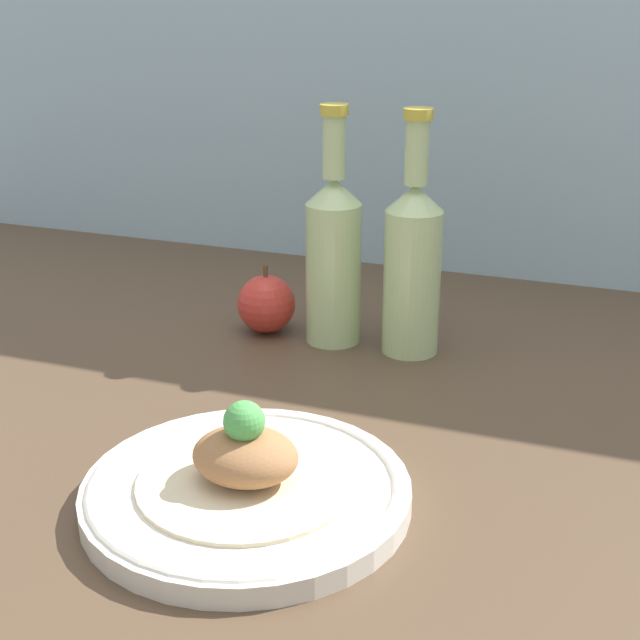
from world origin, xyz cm
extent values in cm
cube|color=brown|center=(0.00, 0.00, -2.00)|extent=(180.00, 110.00, 4.00)
cylinder|color=silver|center=(0.07, -16.56, 0.99)|extent=(27.78, 27.78, 1.98)
torus|color=silver|center=(0.07, -16.56, 1.68)|extent=(26.94, 26.94, 1.39)
cylinder|color=beige|center=(0.07, -16.56, 2.18)|extent=(18.41, 18.41, 0.40)
ellipsoid|color=#9E6B42|center=(0.07, -16.56, 4.56)|extent=(9.03, 7.67, 4.35)
sphere|color=#4CA34C|center=(0.07, -16.56, 7.78)|extent=(3.48, 3.48, 3.48)
cylinder|color=#B7D18E|center=(-5.31, 20.35, 8.53)|extent=(6.65, 6.65, 17.06)
cone|color=#B7D18E|center=(-5.31, 20.35, 18.55)|extent=(6.65, 6.65, 2.99)
cylinder|color=#B7D18E|center=(-5.31, 20.35, 23.64)|extent=(2.66, 2.66, 7.18)
cylinder|color=gold|center=(-5.31, 20.35, 27.83)|extent=(3.32, 3.32, 1.20)
cylinder|color=#B7D18E|center=(4.34, 20.35, 8.53)|extent=(6.65, 6.65, 17.06)
cone|color=#B7D18E|center=(4.34, 20.35, 18.55)|extent=(6.65, 6.65, 2.99)
cylinder|color=#B7D18E|center=(4.34, 20.35, 23.64)|extent=(2.66, 2.66, 7.18)
cylinder|color=gold|center=(4.34, 20.35, 27.83)|extent=(3.32, 3.32, 1.20)
sphere|color=red|center=(-14.08, 20.16, 3.63)|extent=(7.27, 7.27, 7.27)
cylinder|color=brown|center=(-14.08, 20.16, 7.84)|extent=(0.58, 0.58, 1.64)
camera|label=1|loc=(28.21, -75.15, 41.60)|focal=50.00mm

